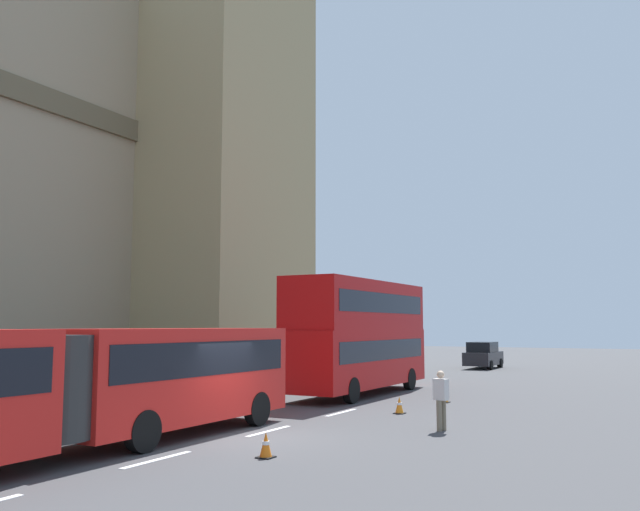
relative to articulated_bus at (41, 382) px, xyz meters
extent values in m
plane|color=#424244|center=(5.09, -1.99, -1.75)|extent=(160.00, 160.00, 0.00)
cube|color=silver|center=(1.56, -1.99, -1.74)|extent=(2.20, 0.16, 0.01)
cube|color=silver|center=(6.16, -1.99, -1.74)|extent=(2.20, 0.16, 0.01)
cube|color=silver|center=(10.76, -1.99, -1.74)|extent=(2.20, 0.16, 0.01)
cube|color=red|center=(4.36, 0.01, -0.10)|extent=(7.84, 2.50, 2.50)
cube|color=black|center=(4.36, 0.01, 0.35)|extent=(7.21, 2.54, 0.90)
cylinder|color=#2D2D2D|center=(0.00, 0.01, -0.10)|extent=(2.38, 2.38, 2.25)
cylinder|color=black|center=(6.87, -1.12, -1.25)|extent=(1.00, 0.30, 1.00)
cylinder|color=black|center=(2.01, -1.12, -1.25)|extent=(1.00, 0.30, 1.00)
cube|color=#B20F0F|center=(16.55, 0.01, -0.15)|extent=(9.85, 2.50, 2.40)
cube|color=#1E232D|center=(16.55, 0.01, 0.20)|extent=(8.87, 2.54, 0.84)
cube|color=#B20F0F|center=(16.55, 0.01, 2.10)|extent=(9.65, 2.50, 2.10)
cube|color=#1E232D|center=(16.55, 0.01, 2.20)|extent=(8.87, 2.54, 0.84)
cylinder|color=black|center=(19.70, -1.12, -1.25)|extent=(1.00, 0.30, 1.00)
cylinder|color=black|center=(13.40, -1.12, -1.25)|extent=(1.00, 0.30, 1.00)
cube|color=black|center=(37.13, -0.09, -1.05)|extent=(4.40, 1.80, 0.90)
cube|color=black|center=(36.93, -0.09, -0.25)|extent=(2.46, 1.66, 0.70)
cylinder|color=black|center=(38.54, -0.90, -1.43)|extent=(0.64, 0.30, 0.64)
cylinder|color=black|center=(35.72, -0.90, -1.43)|extent=(0.64, 0.30, 0.64)
cube|color=black|center=(2.89, -4.00, -1.73)|extent=(0.36, 0.36, 0.03)
cone|color=orange|center=(2.89, -4.00, -1.44)|extent=(0.28, 0.28, 0.55)
cylinder|color=white|center=(2.89, -4.00, -1.41)|extent=(0.17, 0.17, 0.08)
cube|color=black|center=(11.48, -3.85, -1.73)|extent=(0.36, 0.36, 0.03)
cone|color=orange|center=(11.48, -3.85, -1.44)|extent=(0.28, 0.28, 0.55)
cylinder|color=white|center=(11.48, -3.85, -1.41)|extent=(0.17, 0.17, 0.08)
cube|color=black|center=(15.41, -4.18, -1.73)|extent=(0.36, 0.36, 0.03)
cone|color=orange|center=(15.41, -4.18, -1.44)|extent=(0.28, 0.28, 0.55)
cylinder|color=white|center=(15.41, -4.18, -1.41)|extent=(0.17, 0.17, 0.08)
cylinder|color=#726651|center=(8.65, -6.31, -1.32)|extent=(0.16, 0.16, 0.86)
cylinder|color=#726651|center=(8.45, -6.25, -1.32)|extent=(0.16, 0.16, 0.86)
cube|color=silver|center=(8.55, -6.28, -0.59)|extent=(0.34, 0.45, 0.60)
sphere|color=beige|center=(8.55, -6.28, -0.17)|extent=(0.22, 0.22, 0.22)
camera|label=1|loc=(-10.15, -12.40, 1.22)|focal=37.45mm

